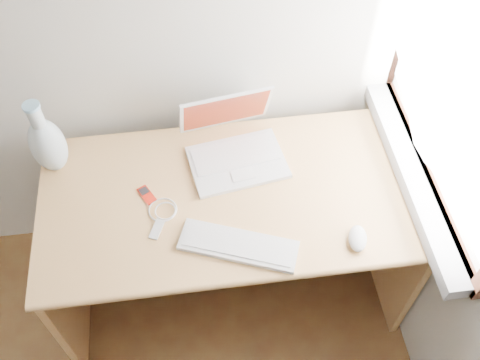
{
  "coord_description": "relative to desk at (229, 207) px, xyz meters",
  "views": [
    {
      "loc": [
        0.91,
        0.2,
        2.34
      ],
      "look_at": [
        1.06,
        1.35,
        0.8
      ],
      "focal_mm": 40.0,
      "sensor_mm": 36.0,
      "label": 1
    }
  ],
  "objects": [
    {
      "name": "window",
      "position": [
        0.69,
        -0.12,
        0.75
      ],
      "size": [
        0.11,
        0.99,
        1.1
      ],
      "color": "white",
      "rests_on": "right_wall"
    },
    {
      "name": "desk",
      "position": [
        0.0,
        0.0,
        0.0
      ],
      "size": [
        1.41,
        0.7,
        0.74
      ],
      "color": "tan",
      "rests_on": "floor"
    },
    {
      "name": "laptop",
      "position": [
        0.04,
        0.1,
        0.27
      ],
      "size": [
        0.39,
        0.35,
        0.24
      ],
      "rotation": [
        0.0,
        0.0,
        0.15
      ],
      "color": "white",
      "rests_on": "desk"
    },
    {
      "name": "external_keyboard",
      "position": [
        -0.0,
        -0.31,
        0.22
      ],
      "size": [
        0.42,
        0.26,
        0.02
      ],
      "rotation": [
        0.0,
        0.0,
        -0.37
      ],
      "color": "white",
      "rests_on": "desk"
    },
    {
      "name": "mouse",
      "position": [
        0.41,
        -0.34,
        0.23
      ],
      "size": [
        0.09,
        0.12,
        0.04
      ],
      "primitive_type": "ellipsoid",
      "rotation": [
        0.0,
        0.0,
        -0.27
      ],
      "color": "white",
      "rests_on": "desk"
    },
    {
      "name": "ipod",
      "position": [
        -0.31,
        -0.05,
        0.22
      ],
      "size": [
        0.07,
        0.09,
        0.01
      ],
      "rotation": [
        0.0,
        0.0,
        0.51
      ],
      "color": "#AA190B",
      "rests_on": "desk"
    },
    {
      "name": "cable_coil",
      "position": [
        -0.25,
        -0.13,
        0.22
      ],
      "size": [
        0.11,
        0.11,
        0.01
      ],
      "primitive_type": "torus",
      "rotation": [
        0.0,
        0.0,
        -0.09
      ],
      "color": "white",
      "rests_on": "desk"
    },
    {
      "name": "remote",
      "position": [
        -0.27,
        -0.2,
        0.22
      ],
      "size": [
        0.06,
        0.09,
        0.01
      ],
      "primitive_type": "cube",
      "rotation": [
        0.0,
        0.0,
        -0.4
      ],
      "color": "white",
      "rests_on": "desk"
    },
    {
      "name": "vase",
      "position": [
        -0.64,
        0.13,
        0.35
      ],
      "size": [
        0.13,
        0.13,
        0.33
      ],
      "color": "silver",
      "rests_on": "desk"
    }
  ]
}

